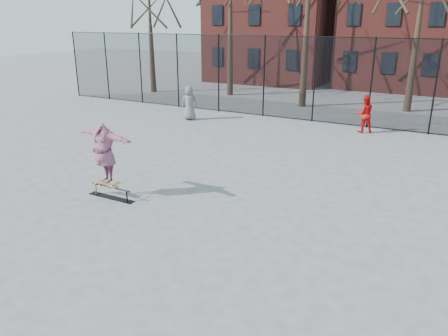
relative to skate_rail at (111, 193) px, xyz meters
The scene contains 7 objects.
ground 3.47m from the skate_rail, 17.37° to the right, with size 100.00×100.00×0.00m, color #5F5E63.
skate_rail is the anchor object (origin of this frame).
skateboard 0.28m from the skate_rail, behind, with size 0.75×0.18×0.09m, color brown, non-canonical shape.
skater 1.12m from the skate_rail, behind, with size 2.01×0.55×1.64m, color #3E3D99.
bystander_grey 10.10m from the skate_rail, 110.43° to the left, with size 0.81×0.53×1.66m, color slate.
bystander_red 11.89m from the skate_rail, 67.51° to the left, with size 0.80×0.62×1.65m, color red.
fence 12.56m from the skate_rail, 74.59° to the left, with size 34.03×0.07×4.00m.
Camera 1 is at (4.84, -7.33, 4.72)m, focal length 35.00 mm.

